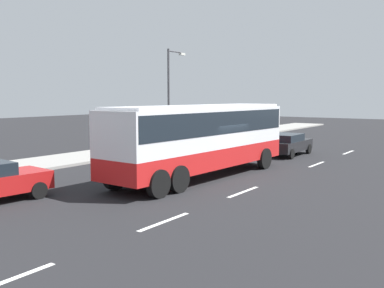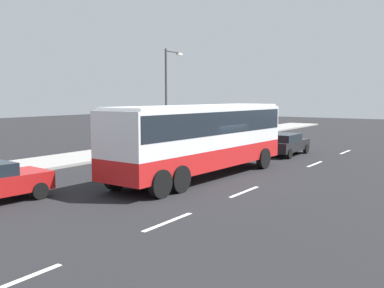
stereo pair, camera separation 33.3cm
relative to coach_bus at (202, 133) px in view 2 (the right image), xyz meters
name	(u,v)px [view 2 (the right image)]	position (x,y,z in m)	size (l,w,h in m)	color
ground_plane	(216,176)	(0.79, -0.32, -2.12)	(120.00, 120.00, 0.00)	black
sidewalk_curb	(77,158)	(0.79, 9.55, -2.04)	(80.00, 4.00, 0.15)	gray
lane_centreline	(229,198)	(-2.97, -3.14, -2.11)	(33.53, 0.16, 0.01)	white
coach_bus	(202,133)	(0.00, 0.00, 0.00)	(11.31, 3.10, 3.41)	red
car_black_sedan	(284,144)	(9.61, -0.25, -1.35)	(4.41, 2.02, 1.42)	black
pedestrian_near_curb	(179,131)	(10.65, 8.91, -0.99)	(0.32, 0.32, 1.69)	brown
street_lamp	(168,91)	(7.72, 7.81, 2.07)	(1.95, 0.24, 6.99)	#47474C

